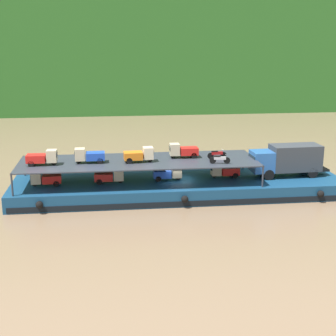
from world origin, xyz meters
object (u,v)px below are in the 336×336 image
(mini_truck_upper_mid, at_px, (89,156))
(mini_truck_lower_stern, at_px, (45,178))
(mini_truck_upper_bow, at_px, (183,151))
(mini_truck_upper_fore, at_px, (139,155))
(mini_truck_lower_mid, at_px, (168,173))
(mini_truck_upper_stern, at_px, (42,158))
(mini_truck_lower_aft, at_px, (110,176))
(covered_lorry, at_px, (287,159))
(mini_truck_lower_fore, at_px, (224,170))
(motorcycle_upper_port, at_px, (220,159))
(motorcycle_upper_centre, at_px, (217,154))
(cargo_barge, at_px, (178,187))

(mini_truck_upper_mid, bearing_deg, mini_truck_lower_stern, -177.64)
(mini_truck_upper_bow, bearing_deg, mini_truck_upper_fore, -163.61)
(mini_truck_lower_mid, height_order, mini_truck_upper_stern, mini_truck_upper_stern)
(mini_truck_lower_aft, bearing_deg, covered_lorry, 1.10)
(mini_truck_lower_fore, bearing_deg, motorcycle_upper_port, -113.89)
(covered_lorry, distance_m, mini_truck_lower_stern, 23.18)
(mini_truck_upper_mid, distance_m, motorcycle_upper_port, 11.99)
(mini_truck_lower_fore, relative_size, mini_truck_upper_bow, 1.00)
(covered_lorry, bearing_deg, mini_truck_upper_stern, -178.50)
(mini_truck_lower_fore, height_order, mini_truck_upper_fore, mini_truck_upper_fore)
(mini_truck_upper_stern, xyz_separation_m, motorcycle_upper_port, (16.04, -1.44, -0.26))
(mini_truck_upper_stern, bearing_deg, motorcycle_upper_centre, 2.03)
(mini_truck_lower_aft, xyz_separation_m, mini_truck_lower_fore, (11.09, 0.64, 0.00))
(cargo_barge, relative_size, mini_truck_lower_fore, 11.42)
(mini_truck_upper_fore, distance_m, motorcycle_upper_port, 7.44)
(mini_truck_lower_stern, xyz_separation_m, mini_truck_lower_fore, (16.96, 0.79, 0.00))
(mini_truck_upper_fore, bearing_deg, mini_truck_lower_stern, 179.48)
(mini_truck_upper_mid, distance_m, mini_truck_upper_fore, 4.59)
(covered_lorry, distance_m, motorcycle_upper_centre, 7.10)
(mini_truck_lower_mid, height_order, mini_truck_upper_fore, mini_truck_upper_fore)
(motorcycle_upper_port, bearing_deg, mini_truck_lower_stern, 174.35)
(covered_lorry, distance_m, mini_truck_upper_mid, 19.14)
(mini_truck_lower_aft, relative_size, motorcycle_upper_port, 1.46)
(mini_truck_lower_mid, xyz_separation_m, motorcycle_upper_centre, (4.70, -0.06, 1.74))
(mini_truck_lower_fore, bearing_deg, covered_lorry, -2.85)
(mini_truck_lower_stern, distance_m, mini_truck_lower_fore, 16.97)
(covered_lorry, relative_size, mini_truck_lower_stern, 2.83)
(mini_truck_lower_stern, bearing_deg, mini_truck_upper_stern, -133.71)
(mini_truck_upper_stern, distance_m, mini_truck_upper_mid, 4.18)
(mini_truck_upper_stern, distance_m, mini_truck_upper_fore, 8.76)
(covered_lorry, height_order, mini_truck_upper_stern, mini_truck_upper_stern)
(mini_truck_lower_fore, bearing_deg, mini_truck_upper_fore, -174.07)
(mini_truck_lower_aft, height_order, mini_truck_lower_mid, same)
(covered_lorry, distance_m, mini_truck_upper_bow, 10.28)
(mini_truck_upper_fore, relative_size, motorcycle_upper_centre, 1.47)
(cargo_barge, xyz_separation_m, mini_truck_lower_aft, (-6.54, -0.28, 1.44))
(mini_truck_lower_stern, height_order, mini_truck_lower_fore, same)
(covered_lorry, relative_size, mini_truck_lower_aft, 2.87)
(mini_truck_lower_aft, height_order, mini_truck_upper_fore, mini_truck_upper_fore)
(mini_truck_lower_stern, distance_m, mini_truck_lower_mid, 11.40)
(covered_lorry, bearing_deg, motorcycle_upper_centre, -179.72)
(mini_truck_lower_stern, xyz_separation_m, mini_truck_lower_mid, (11.39, 0.50, 0.00))
(motorcycle_upper_port, height_order, motorcycle_upper_centre, same)
(mini_truck_upper_bow, bearing_deg, mini_truck_lower_fore, -5.78)
(mini_truck_lower_aft, bearing_deg, mini_truck_lower_fore, 3.31)
(mini_truck_upper_fore, relative_size, mini_truck_upper_bow, 1.01)
(cargo_barge, bearing_deg, mini_truck_upper_bow, 54.48)
(mini_truck_lower_aft, xyz_separation_m, mini_truck_upper_stern, (-5.99, -0.28, 2.00))
(cargo_barge, height_order, mini_truck_lower_fore, mini_truck_lower_fore)
(mini_truck_lower_fore, height_order, mini_truck_upper_mid, mini_truck_upper_mid)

